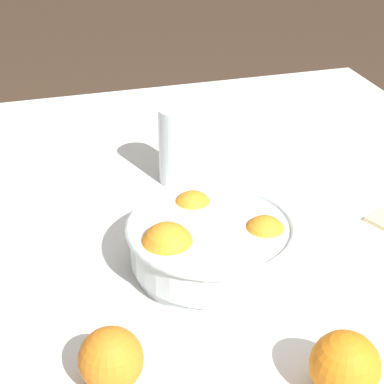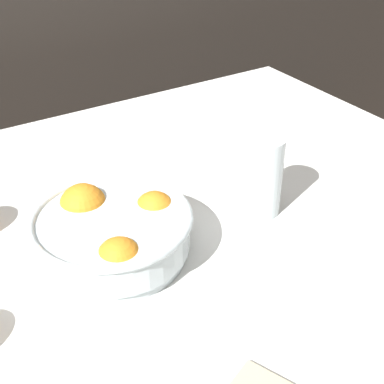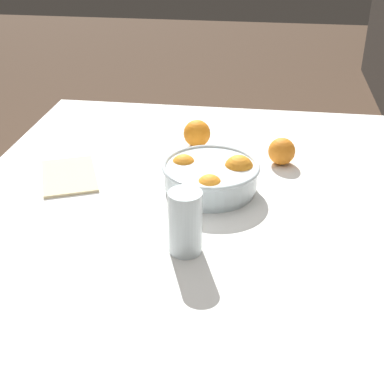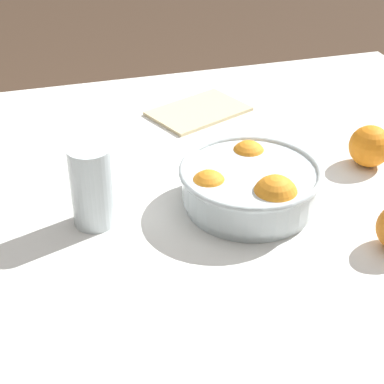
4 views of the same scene
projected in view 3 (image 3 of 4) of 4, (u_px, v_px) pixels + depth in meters
dining_table at (190, 224)px, 1.39m from camera, size 1.40×1.20×0.78m
fruit_bowl at (211, 176)px, 1.39m from camera, size 0.26×0.26×0.10m
juice_glass at (185, 226)px, 1.15m from camera, size 0.07×0.07×0.15m
orange_loose_near_bowl at (197, 133)px, 1.65m from camera, size 0.08×0.08×0.08m
orange_loose_front at (282, 151)px, 1.54m from camera, size 0.08×0.08×0.08m
napkin at (69, 176)px, 1.48m from camera, size 0.26×0.22×0.01m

